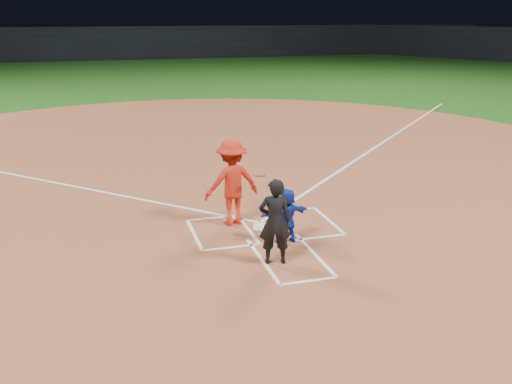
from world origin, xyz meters
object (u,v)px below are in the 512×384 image
object	(u,v)px
home_plate	(264,227)
catcher	(287,216)
umpire	(275,221)
batter_at_plate	(232,182)

from	to	relation	value
home_plate	catcher	distance (m)	1.13
umpire	batter_at_plate	bearing A→B (deg)	-72.62
home_plate	batter_at_plate	size ratio (longest dim) A/B	0.30
batter_at_plate	umpire	bearing A→B (deg)	-83.34
catcher	home_plate	bearing A→B (deg)	-87.89
umpire	catcher	bearing A→B (deg)	-110.77
catcher	batter_at_plate	distance (m)	1.67
home_plate	batter_at_plate	xyz separation A→B (m)	(-0.62, 0.45, 0.98)
batter_at_plate	home_plate	bearing A→B (deg)	-36.08
home_plate	umpire	distance (m)	2.07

